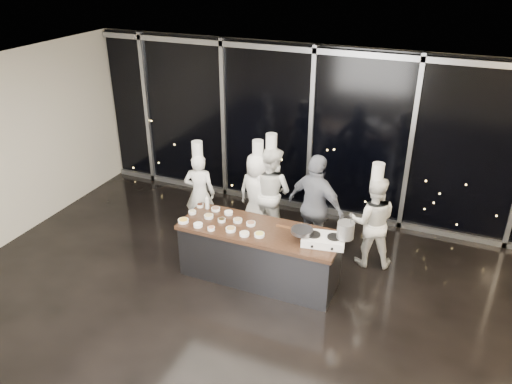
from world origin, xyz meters
TOP-DOWN VIEW (x-y plane):
  - ground at (0.00, 0.00)m, footprint 9.00×9.00m
  - room_shell at (0.18, 0.00)m, footprint 9.02×7.02m
  - window_wall at (0.00, 3.43)m, footprint 8.90×0.11m
  - demo_counter at (0.00, 0.90)m, footprint 2.46×0.86m
  - stove at (1.00, 0.88)m, footprint 0.66×0.47m
  - frying_pan at (0.68, 0.83)m, footprint 0.58×0.37m
  - stock_pot at (1.29, 0.93)m, footprint 0.28×0.28m
  - prep_bowls at (-0.62, 0.84)m, footprint 1.40×0.70m
  - squeeze_bottle at (-1.03, 1.17)m, footprint 0.07×0.07m
  - chef_far_left at (-1.55, 1.85)m, footprint 0.63×0.49m
  - chef_left at (-0.55, 2.16)m, footprint 0.82×0.60m
  - chef_center at (-0.34, 2.23)m, footprint 0.97×0.85m
  - guest at (0.59, 1.87)m, footprint 1.15×0.78m
  - chef_right at (1.49, 2.00)m, footprint 0.87×0.75m

SIDE VIEW (x-z plane):
  - ground at x=0.00m, z-range 0.00..0.00m
  - demo_counter at x=0.00m, z-range 0.00..0.90m
  - chef_far_left at x=-1.55m, z-range -0.09..1.65m
  - chef_right at x=1.49m, z-range -0.10..1.68m
  - chef_left at x=-0.55m, z-range -0.10..1.70m
  - chef_center at x=-0.34m, z-range -0.11..1.82m
  - guest at x=0.59m, z-range 0.00..1.81m
  - prep_bowls at x=-0.62m, z-range 0.90..0.95m
  - stove at x=1.00m, z-range 0.89..1.03m
  - squeeze_bottle at x=-1.03m, z-range 0.89..1.13m
  - frying_pan at x=0.68m, z-range 1.04..1.09m
  - stock_pot at x=1.29m, z-range 1.04..1.28m
  - window_wall at x=0.00m, z-range 0.00..3.20m
  - room_shell at x=0.18m, z-range 0.64..3.85m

